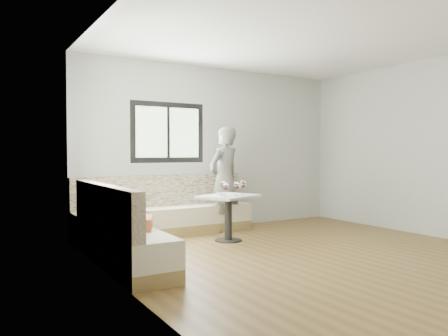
# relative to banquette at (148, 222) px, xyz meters

# --- Properties ---
(room) EXTENTS (5.01, 5.01, 2.81)m
(room) POSITION_rel_banquette_xyz_m (1.51, -1.54, 1.08)
(room) COLOR brown
(room) RESTS_ON ground
(banquette) EXTENTS (2.90, 2.80, 0.95)m
(banquette) POSITION_rel_banquette_xyz_m (0.00, 0.00, 0.00)
(banquette) COLOR olive
(banquette) RESTS_ON ground
(table) EXTENTS (1.01, 0.91, 0.68)m
(table) POSITION_rel_banquette_xyz_m (1.16, -0.27, 0.18)
(table) COLOR black
(table) RESTS_ON ground
(person) EXTENTS (0.74, 0.60, 1.75)m
(person) POSITION_rel_banquette_xyz_m (1.51, 0.43, 0.54)
(person) COLOR #626159
(person) RESTS_ON ground
(olive_ramekin) EXTENTS (0.09, 0.09, 0.04)m
(olive_ramekin) POSITION_rel_banquette_xyz_m (1.04, -0.21, 0.37)
(olive_ramekin) COLOR white
(olive_ramekin) RESTS_ON table
(wine_glass_a) EXTENTS (0.10, 0.10, 0.22)m
(wine_glass_a) POSITION_rel_banquette_xyz_m (0.97, -0.51, 0.50)
(wine_glass_a) COLOR white
(wine_glass_a) RESTS_ON table
(wine_glass_b) EXTENTS (0.10, 0.10, 0.22)m
(wine_glass_b) POSITION_rel_banquette_xyz_m (1.20, -0.44, 0.50)
(wine_glass_b) COLOR white
(wine_glass_b) RESTS_ON table
(wine_glass_c) EXTENTS (0.10, 0.10, 0.22)m
(wine_glass_c) POSITION_rel_banquette_xyz_m (1.39, -0.31, 0.50)
(wine_glass_c) COLOR white
(wine_glass_c) RESTS_ON table
(wine_glass_d) EXTENTS (0.10, 0.10, 0.22)m
(wine_glass_d) POSITION_rel_banquette_xyz_m (1.13, -0.17, 0.50)
(wine_glass_d) COLOR white
(wine_glass_d) RESTS_ON table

